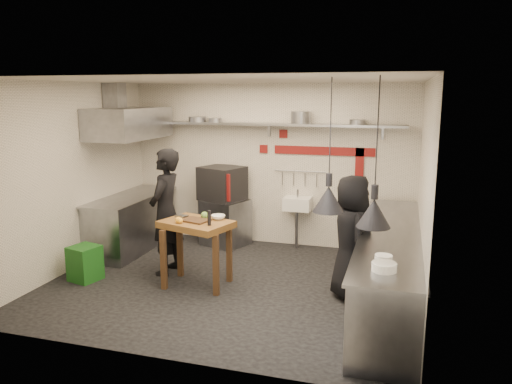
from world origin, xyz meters
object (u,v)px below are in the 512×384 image
(oven_stand, at_px, (226,222))
(chef_left, at_px, (166,212))
(green_bin, at_px, (85,263))
(prep_table, at_px, (197,253))
(chef_right, at_px, (351,237))
(combi_oven, at_px, (222,183))

(oven_stand, bearing_deg, chef_left, -81.77)
(green_bin, bearing_deg, prep_table, 9.79)
(green_bin, height_order, chef_right, chef_right)
(combi_oven, bearing_deg, prep_table, -59.28)
(chef_right, bearing_deg, combi_oven, 32.29)
(green_bin, xyz_separation_m, chef_right, (3.69, 0.48, 0.56))
(combi_oven, height_order, prep_table, combi_oven)
(combi_oven, distance_m, green_bin, 2.70)
(green_bin, bearing_deg, combi_oven, 60.23)
(green_bin, distance_m, prep_table, 1.65)
(chef_left, bearing_deg, green_bin, -60.35)
(oven_stand, bearing_deg, chef_right, -15.46)
(oven_stand, distance_m, green_bin, 2.58)
(green_bin, bearing_deg, chef_right, 7.34)
(green_bin, height_order, chef_left, chef_left)
(prep_table, height_order, chef_left, chef_left)
(chef_right, bearing_deg, prep_table, 73.57)
(chef_left, distance_m, chef_right, 2.71)
(prep_table, bearing_deg, oven_stand, 115.14)
(oven_stand, bearing_deg, combi_oven, 179.39)
(green_bin, xyz_separation_m, chef_left, (0.99, 0.62, 0.68))
(chef_left, relative_size, chef_right, 1.14)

